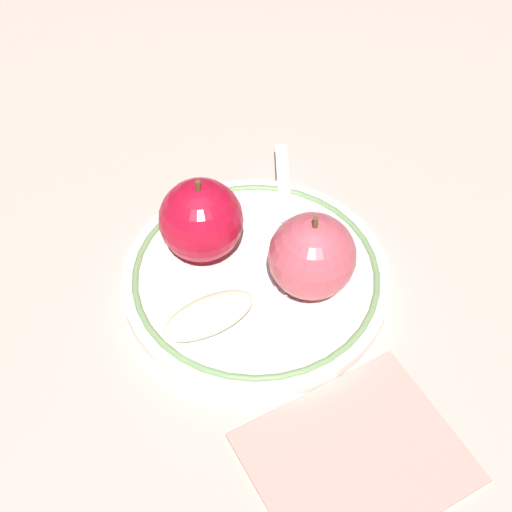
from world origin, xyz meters
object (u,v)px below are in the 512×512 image
(plate, at_px, (256,277))
(apple_slice_front, at_px, (209,316))
(apple_red_whole, at_px, (201,220))
(napkin_folded, at_px, (356,457))
(apple_second_whole, at_px, (312,256))
(fork, at_px, (285,210))

(plate, bearing_deg, apple_slice_front, -168.34)
(apple_red_whole, height_order, napkin_folded, apple_red_whole)
(apple_second_whole, distance_m, apple_slice_front, 0.10)
(apple_second_whole, xyz_separation_m, napkin_folded, (-0.08, -0.13, -0.05))
(apple_slice_front, xyz_separation_m, fork, (0.14, 0.05, -0.01))
(apple_second_whole, bearing_deg, plate, 118.92)
(plate, relative_size, apple_second_whole, 2.85)
(plate, height_order, apple_red_whole, apple_red_whole)
(apple_slice_front, distance_m, fork, 0.14)
(napkin_folded, bearing_deg, apple_second_whole, 56.33)
(apple_red_whole, xyz_separation_m, fork, (0.08, -0.02, -0.03))
(fork, bearing_deg, apple_second_whole, 11.11)
(apple_red_whole, distance_m, apple_second_whole, 0.10)
(plate, xyz_separation_m, apple_red_whole, (-0.02, 0.05, 0.04))
(apple_red_whole, bearing_deg, apple_slice_front, -128.04)
(plate, xyz_separation_m, apple_second_whole, (0.02, -0.04, 0.04))
(apple_slice_front, bearing_deg, fork, -146.35)
(apple_red_whole, xyz_separation_m, apple_slice_front, (-0.05, -0.07, -0.02))
(apple_second_whole, height_order, apple_slice_front, apple_second_whole)
(apple_second_whole, bearing_deg, napkin_folded, -123.67)
(apple_second_whole, bearing_deg, fork, 58.14)
(apple_second_whole, bearing_deg, apple_slice_front, 162.49)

